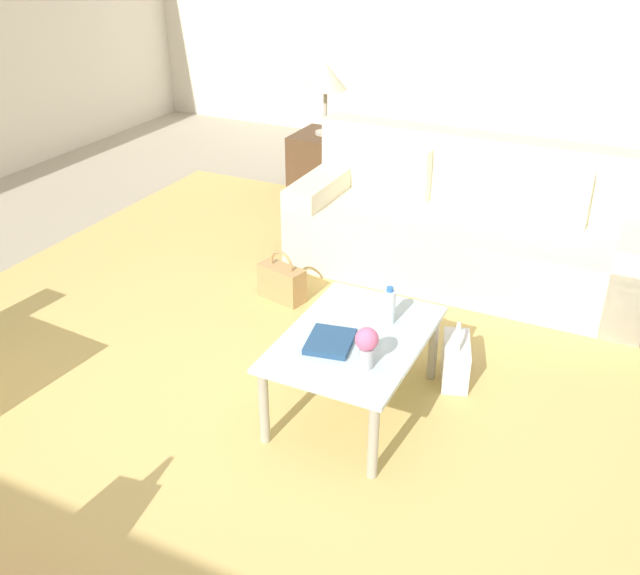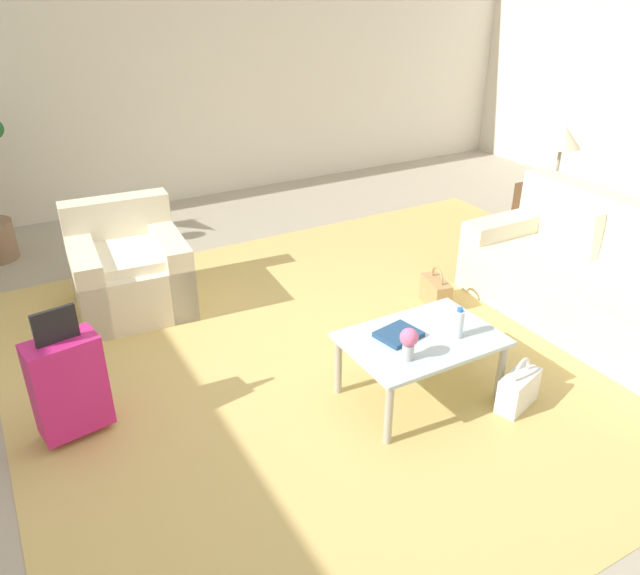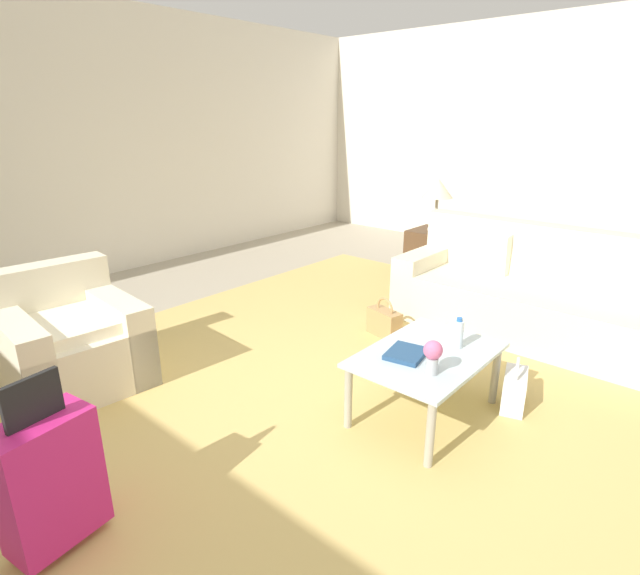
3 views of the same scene
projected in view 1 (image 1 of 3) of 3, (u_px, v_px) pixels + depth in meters
ground_plane at (232, 425)px, 3.62m from camera, size 12.00×12.00×0.00m
area_rug at (257, 355)px, 4.17m from camera, size 5.20×4.40×0.01m
couch at (470, 232)px, 4.99m from camera, size 0.88×2.42×0.94m
coffee_table at (355, 346)px, 3.57m from camera, size 0.97×0.67×0.44m
water_bottle at (389, 306)px, 3.61m from camera, size 0.06×0.06×0.20m
coffee_table_book at (330, 341)px, 3.47m from camera, size 0.29×0.26×0.03m
flower_vase at (367, 344)px, 3.25m from camera, size 0.11×0.11×0.21m
side_table at (325, 164)px, 6.41m from camera, size 0.53×0.53×0.55m
table_lamp at (325, 78)px, 6.05m from camera, size 0.36×0.36×0.62m
handbag_tan at (282, 282)px, 4.72m from camera, size 0.21×0.34×0.36m
handbag_white at (456, 359)px, 3.91m from camera, size 0.35×0.23×0.36m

